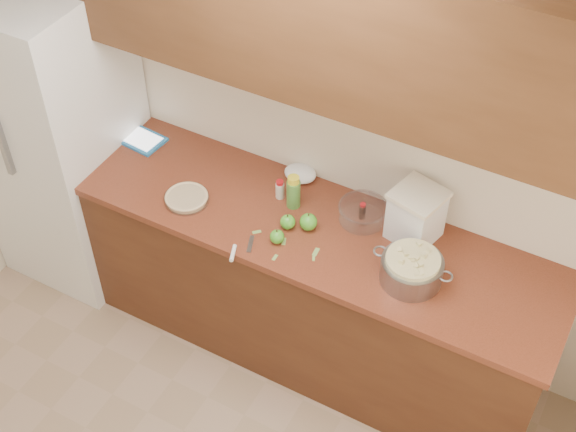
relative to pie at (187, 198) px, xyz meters
The scene contains 22 objects.
room_shell 1.49m from the pie, 67.74° to the right, with size 3.60×3.60×3.60m.
counter_run 0.74m from the pie, 14.56° to the left, with size 2.64×0.68×0.92m.
upper_cabinets 1.19m from the pie, 28.53° to the left, with size 2.60×0.34×0.70m, color #57331A.
fridge 0.90m from the pie, behind, with size 0.70×0.70×1.80m, color white.
pie is the anchor object (origin of this frame).
colander 1.16m from the pie, ahead, with size 0.37×0.28×0.14m.
flour_canister 1.12m from the pie, 16.35° to the left, with size 0.27×0.27×0.27m.
tablet 0.54m from the pie, 149.73° to the left, with size 0.24×0.19×0.02m.
paring_knife 0.43m from the pie, 25.26° to the right, with size 0.09×0.20×0.02m.
lemon_bottle 0.53m from the pie, 25.19° to the left, with size 0.07×0.07×0.18m.
cinnamon_shaker 0.46m from the pie, 32.01° to the left, with size 0.04×0.04×0.11m.
vanilla_bottle 0.86m from the pie, 20.83° to the left, with size 0.03×0.03×0.09m.
mixing_bowl 0.86m from the pie, 20.15° to the left, with size 0.24×0.24×0.09m.
paper_towel 0.58m from the pie, 44.89° to the left, with size 0.17×0.14×0.07m, color white.
apple_left 0.53m from the pie, ahead, with size 0.07×0.07×0.09m.
apple_center 0.62m from the pie, 10.94° to the left, with size 0.08×0.08×0.10m.
apple_front 0.53m from the pie, ahead, with size 0.07×0.07×0.08m.
peel_a 0.73m from the pie, ahead, with size 0.03×0.01×0.00m, color #82AB53.
peel_b 0.41m from the pie, ahead, with size 0.04×0.02×0.00m, color #82AB53.
peel_c 0.72m from the pie, ahead, with size 0.05×0.02×0.00m, color #82AB53.
peel_d 0.58m from the pie, 12.25° to the right, with size 0.04×0.02×0.00m, color #82AB53.
peel_e 0.55m from the pie, ahead, with size 0.05×0.02×0.00m, color #82AB53.
Camera 1 is at (1.26, -0.93, 3.65)m, focal length 50.00 mm.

